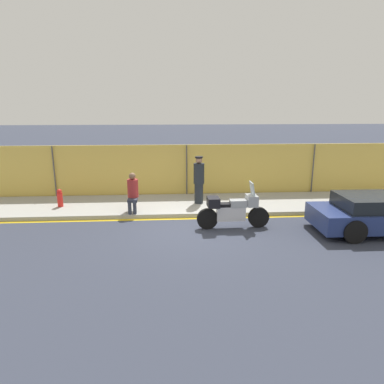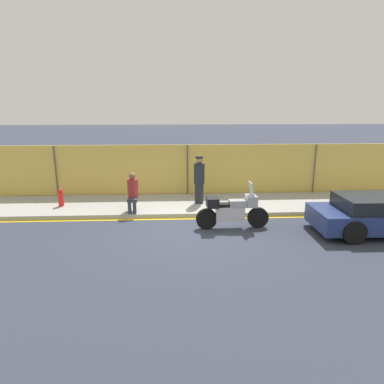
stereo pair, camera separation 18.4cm
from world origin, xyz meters
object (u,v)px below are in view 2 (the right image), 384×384
at_px(person_seated_on_curb, 133,190).
at_px(parked_car_left_down_street, 382,215).
at_px(motorcycle, 232,210).
at_px(fire_hydrant, 61,197).
at_px(officer_standing, 199,180).

distance_m(person_seated_on_curb, parked_car_left_down_street, 8.04).
height_order(motorcycle, fire_hydrant, motorcycle).
distance_m(person_seated_on_curb, fire_hydrant, 2.87).
xyz_separation_m(parked_car_left_down_street, fire_hydrant, (-10.48, 2.91, -0.11)).
bearing_deg(person_seated_on_curb, motorcycle, -25.84).
xyz_separation_m(motorcycle, person_seated_on_curb, (-3.25, 1.58, 0.30)).
bearing_deg(parked_car_left_down_street, motorcycle, 172.62).
height_order(person_seated_on_curb, fire_hydrant, person_seated_on_curb).
distance_m(officer_standing, fire_hydrant, 5.18).
height_order(parked_car_left_down_street, fire_hydrant, parked_car_left_down_street).
bearing_deg(motorcycle, person_seated_on_curb, 152.44).
bearing_deg(officer_standing, fire_hydrant, -178.46).
bearing_deg(fire_hydrant, parked_car_left_down_street, -15.52).
xyz_separation_m(person_seated_on_curb, fire_hydrant, (-2.75, 0.71, -0.43)).
bearing_deg(officer_standing, parked_car_left_down_street, -29.77).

